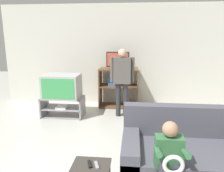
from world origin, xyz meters
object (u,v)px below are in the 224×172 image
snack_table (90,171)px  remote_control_white (97,165)px  remote_control_black (90,164)px  media_shelf (119,87)px  person_seated_child (170,158)px  person_standing_adult (122,76)px  television_flat (118,61)px  television_main (62,86)px  couch (185,154)px  tv_stand (63,107)px

snack_table → remote_control_white: remote_control_white is taller
snack_table → remote_control_black: bearing=108.1°
media_shelf → person_seated_child: 3.42m
person_standing_adult → media_shelf: bearing=100.4°
media_shelf → remote_control_black: size_ratio=6.94×
media_shelf → snack_table: bearing=-91.3°
television_flat → person_standing_adult: person_standing_adult is taller
remote_control_black → television_flat: bearing=70.2°
television_main → person_seated_child: size_ratio=0.86×
television_flat → remote_control_black: television_flat is taller
snack_table → remote_control_black: size_ratio=2.99×
television_main → remote_control_black: television_main is taller
remote_control_black → person_seated_child: person_seated_child is taller
remote_control_black → remote_control_white: bearing=-30.7°
couch → television_flat: bearing=112.0°
media_shelf → couch: 2.97m
television_main → person_standing_adult: (1.33, 0.15, 0.22)m
tv_stand → television_flat: television_flat is taller
person_seated_child → couch: bearing=61.9°
remote_control_white → couch: (1.09, 0.54, -0.12)m
couch → person_standing_adult: (-0.95, 2.07, 0.65)m
television_flat → person_seated_child: 3.47m
media_shelf → remote_control_white: size_ratio=6.94×
media_shelf → person_standing_adult: bearing=-79.6°
snack_table → couch: (1.15, 0.57, -0.06)m
person_seated_child → media_shelf: bearing=103.1°
tv_stand → snack_table: bearing=-65.6°
television_flat → couch: 3.09m
tv_stand → couch: bearing=-40.2°
snack_table → person_standing_adult: (0.20, 2.64, 0.59)m
media_shelf → remote_control_white: 3.30m
tv_stand → television_main: bearing=-71.0°
television_flat → remote_control_white: size_ratio=3.95×
tv_stand → person_seated_child: bearing=-51.6°
person_standing_adult → remote_control_white: bearing=-93.0°
television_flat → person_seated_child: size_ratio=0.62×
person_standing_adult → snack_table: bearing=-94.3°
snack_table → remote_control_white: size_ratio=2.99×
remote_control_black → tv_stand: bearing=95.9°
media_shelf → snack_table: 3.33m
television_main → remote_control_white: bearing=-64.1°
television_main → tv_stand: bearing=109.0°
person_standing_adult → remote_control_black: bearing=-94.8°
television_main → media_shelf: 1.48m
remote_control_black → person_seated_child: size_ratio=0.16×
remote_control_black → remote_control_white: size_ratio=1.00×
tv_stand → television_flat: 1.73m
remote_control_black → person_seated_child: 0.88m
person_seated_child → tv_stand: bearing=128.4°
tv_stand → couch: couch is taller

